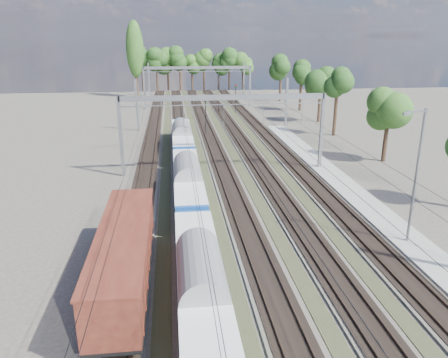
{
  "coord_description": "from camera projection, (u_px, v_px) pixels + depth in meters",
  "views": [
    {
      "loc": [
        -5.75,
        -18.38,
        15.17
      ],
      "look_at": [
        -1.29,
        19.02,
        2.8
      ],
      "focal_mm": 35.0,
      "sensor_mm": 36.0,
      "label": 1
    }
  ],
  "objects": [
    {
      "name": "poplar",
      "position": [
        135.0,
        50.0,
        109.83
      ],
      "size": [
        4.4,
        4.4,
        19.04
      ],
      "color": "black",
      "rests_on": "ground"
    },
    {
      "name": "signal_far",
      "position": [
        236.0,
        95.0,
        89.37
      ],
      "size": [
        0.4,
        0.37,
        5.75
      ],
      "rotation": [
        0.0,
        0.0,
        0.32
      ],
      "color": "black",
      "rests_on": "ground"
    },
    {
      "name": "tree_belt",
      "position": [
        219.0,
        64.0,
        110.95
      ],
      "size": [
        39.7,
        101.76,
        12.05
      ],
      "color": "black",
      "rests_on": "ground"
    },
    {
      "name": "worker",
      "position": [
        219.0,
        109.0,
        90.52
      ],
      "size": [
        0.42,
        0.61,
        1.65
      ],
      "primitive_type": "imported",
      "rotation": [
        0.0,
        0.0,
        1.54
      ],
      "color": "black",
      "rests_on": "ground"
    },
    {
      "name": "catenary",
      "position": [
        209.0,
        93.0,
        70.47
      ],
      "size": [
        25.65,
        130.0,
        9.0
      ],
      "color": "gray",
      "rests_on": "ground"
    },
    {
      "name": "platform",
      "position": [
        357.0,
        196.0,
        42.9
      ],
      "size": [
        3.0,
        70.0,
        0.3
      ],
      "primitive_type": "cube",
      "color": "gray",
      "rests_on": "ground"
    },
    {
      "name": "track_bed",
      "position": [
        212.0,
        142.0,
        65.14
      ],
      "size": [
        21.0,
        130.0,
        0.34
      ],
      "color": "#47423A",
      "rests_on": "ground"
    },
    {
      "name": "lamp_post",
      "position": [
        415.0,
        173.0,
        31.71
      ],
      "size": [
        1.73,
        0.33,
        10.4
      ],
      "rotation": [
        0.0,
        0.0,
        -0.13
      ],
      "color": "gray",
      "rests_on": "ground"
    },
    {
      "name": "signal_near",
      "position": [
        206.0,
        111.0,
        69.18
      ],
      "size": [
        0.41,
        0.37,
        6.07
      ],
      "rotation": [
        0.0,
        0.0,
        -0.17
      ],
      "color": "black",
      "rests_on": "ground"
    },
    {
      "name": "ground",
      "position": [
        292.0,
        342.0,
        22.72
      ],
      "size": [
        220.0,
        220.0,
        0.0
      ],
      "primitive_type": "plane",
      "color": "#47423A",
      "rests_on": "ground"
    },
    {
      "name": "emu_train",
      "position": [
        188.0,
        177.0,
        41.66
      ],
      "size": [
        2.68,
        56.86,
        3.92
      ],
      "color": "black",
      "rests_on": "ground"
    },
    {
      "name": "freight_boxcar",
      "position": [
        125.0,
        254.0,
        26.96
      ],
      "size": [
        3.08,
        14.88,
        3.84
      ],
      "color": "black",
      "rests_on": "ground"
    }
  ]
}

